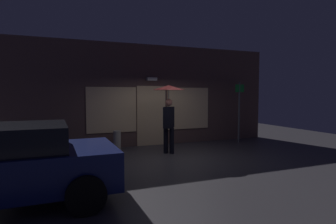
# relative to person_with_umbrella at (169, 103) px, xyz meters

# --- Properties ---
(ground_plane) EXTENTS (18.00, 18.00, 0.00)m
(ground_plane) POSITION_rel_person_with_umbrella_xyz_m (-0.05, -0.60, -1.62)
(ground_plane) COLOR #38353A
(building_facade) EXTENTS (9.90, 0.48, 3.71)m
(building_facade) POSITION_rel_person_with_umbrella_xyz_m (-0.05, 1.74, 0.22)
(building_facade) COLOR brown
(building_facade) RESTS_ON ground
(person_with_umbrella) EXTENTS (1.04, 1.04, 2.19)m
(person_with_umbrella) POSITION_rel_person_with_umbrella_xyz_m (0.00, 0.00, 0.00)
(person_with_umbrella) COLOR black
(person_with_umbrella) RESTS_ON ground
(street_sign_post) EXTENTS (0.40, 0.07, 2.38)m
(street_sign_post) POSITION_rel_person_with_umbrella_xyz_m (3.32, 0.84, -0.27)
(street_sign_post) COLOR #595B60
(street_sign_post) RESTS_ON ground
(sidewalk_bollard) EXTENTS (0.25, 0.25, 0.67)m
(sidewalk_bollard) POSITION_rel_person_with_umbrella_xyz_m (-1.44, 1.09, -1.28)
(sidewalk_bollard) COLOR #B2A899
(sidewalk_bollard) RESTS_ON ground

